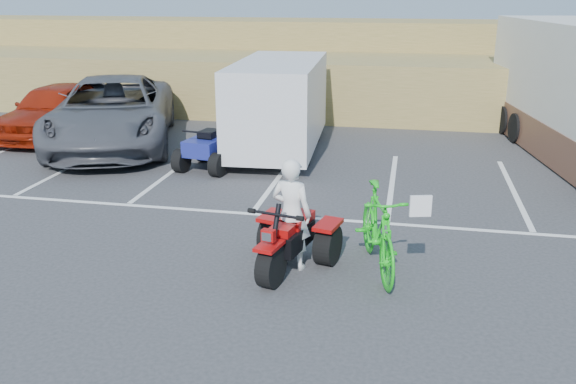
% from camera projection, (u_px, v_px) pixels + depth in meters
% --- Properties ---
extents(ground, '(100.00, 100.00, 0.00)m').
position_uv_depth(ground, '(215.00, 264.00, 10.05)').
color(ground, '#333335').
rests_on(ground, ground).
extents(parking_stripes, '(28.00, 5.16, 0.01)m').
position_uv_depth(parking_stripes, '(308.00, 191.00, 13.67)').
color(parking_stripes, white).
rests_on(parking_stripes, ground).
extents(grass_embankment, '(40.00, 8.50, 3.10)m').
position_uv_depth(grass_embankment, '(335.00, 67.00, 24.00)').
color(grass_embankment, olive).
rests_on(grass_embankment, ground).
extents(red_trike_atv, '(1.68, 2.02, 1.15)m').
position_uv_depth(red_trike_atv, '(288.00, 270.00, 9.83)').
color(red_trike_atv, '#A10909').
rests_on(red_trike_atv, ground).
extents(rider, '(0.75, 0.57, 1.83)m').
position_uv_depth(rider, '(291.00, 214.00, 9.67)').
color(rider, white).
rests_on(rider, ground).
extents(green_dirt_bike, '(1.23, 2.39, 1.38)m').
position_uv_depth(green_dirt_bike, '(378.00, 230.00, 9.63)').
color(green_dirt_bike, '#14BF19').
rests_on(green_dirt_bike, ground).
extents(grey_pickup, '(5.35, 7.64, 1.94)m').
position_uv_depth(grey_pickup, '(113.00, 112.00, 17.42)').
color(grey_pickup, '#494B51').
rests_on(grey_pickup, ground).
extents(red_car, '(1.93, 4.78, 1.63)m').
position_uv_depth(red_car, '(56.00, 110.00, 18.61)').
color(red_car, maroon).
rests_on(red_car, ground).
extents(cargo_trailer, '(2.45, 5.46, 2.50)m').
position_uv_depth(cargo_trailer, '(279.00, 103.00, 16.65)').
color(cargo_trailer, silver).
rests_on(cargo_trailer, ground).
extents(quad_atv_blue, '(1.54, 1.88, 1.10)m').
position_uv_depth(quad_atv_blue, '(211.00, 168.00, 15.43)').
color(quad_atv_blue, navy).
rests_on(quad_atv_blue, ground).
extents(quad_atv_green, '(1.52, 1.79, 1.00)m').
position_uv_depth(quad_atv_green, '(266.00, 148.00, 17.41)').
color(quad_atv_green, '#124F1B').
rests_on(quad_atv_green, ground).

